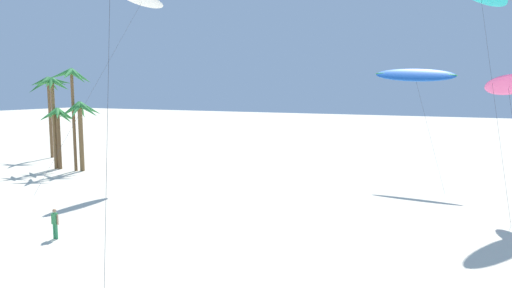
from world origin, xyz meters
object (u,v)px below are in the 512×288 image
(flying_kite_5, at_px, (142,0))
(person_near_right, at_px, (55,222))
(palm_tree_1, at_px, (52,93))
(palm_tree_4, at_px, (72,85))
(palm_tree_0, at_px, (49,89))
(flying_kite_3, at_px, (415,75))
(palm_tree_2, at_px, (58,119))
(palm_tree_3, at_px, (80,116))
(flying_kite_1, at_px, (508,85))

(flying_kite_5, xyz_separation_m, person_near_right, (6.29, -15.33, -14.87))
(palm_tree_1, distance_m, palm_tree_4, 2.91)
(palm_tree_0, height_order, person_near_right, palm_tree_0)
(palm_tree_0, relative_size, flying_kite_3, 0.95)
(palm_tree_2, xyz_separation_m, flying_kite_3, (33.26, 7.98, 4.23))
(palm_tree_3, relative_size, flying_kite_1, 0.58)
(palm_tree_2, height_order, flying_kite_5, flying_kite_5)
(palm_tree_4, xyz_separation_m, flying_kite_5, (9.36, -0.40, 7.24))
(palm_tree_1, xyz_separation_m, flying_kite_3, (33.73, 8.10, 1.53))
(palm_tree_4, height_order, flying_kite_3, palm_tree_4)
(palm_tree_0, relative_size, flying_kite_5, 0.58)
(palm_tree_4, relative_size, flying_kite_3, 1.01)
(palm_tree_3, height_order, flying_kite_5, flying_kite_5)
(palm_tree_3, bearing_deg, flying_kite_1, -0.78)
(flying_kite_3, bearing_deg, palm_tree_1, -166.49)
(flying_kite_1, bearing_deg, flying_kite_3, 128.61)
(palm_tree_1, distance_m, palm_tree_2, 2.74)
(flying_kite_1, distance_m, flying_kite_3, 10.64)
(palm_tree_4, bearing_deg, palm_tree_0, 151.18)
(palm_tree_4, xyz_separation_m, flying_kite_1, (37.54, -0.18, -0.15))
(palm_tree_3, relative_size, palm_tree_4, 0.68)
(palm_tree_0, relative_size, palm_tree_3, 1.38)
(flying_kite_5, bearing_deg, flying_kite_1, 0.44)
(palm_tree_3, xyz_separation_m, flying_kite_3, (30.39, 7.78, 3.83))
(flying_kite_3, height_order, flying_kite_5, flying_kite_5)
(palm_tree_3, height_order, flying_kite_1, flying_kite_1)
(palm_tree_3, height_order, flying_kite_3, flying_kite_3)
(flying_kite_5, height_order, person_near_right, flying_kite_5)
(palm_tree_3, distance_m, flying_kite_1, 37.13)
(person_near_right, bearing_deg, palm_tree_1, 139.54)
(palm_tree_1, bearing_deg, palm_tree_0, 142.19)
(palm_tree_4, relative_size, flying_kite_5, 0.62)
(flying_kite_5, distance_m, person_near_right, 22.26)
(palm_tree_2, bearing_deg, palm_tree_4, -2.88)
(flying_kite_1, distance_m, person_near_right, 27.88)
(palm_tree_1, relative_size, palm_tree_2, 1.49)
(palm_tree_2, height_order, palm_tree_3, palm_tree_3)
(palm_tree_2, relative_size, flying_kite_1, 0.53)
(flying_kite_3, bearing_deg, flying_kite_5, -158.49)
(palm_tree_4, distance_m, flying_kite_1, 37.54)
(palm_tree_4, bearing_deg, flying_kite_1, -0.28)
(palm_tree_3, bearing_deg, palm_tree_4, -148.70)
(palm_tree_2, bearing_deg, flying_kite_3, 13.50)
(palm_tree_3, distance_m, flying_kite_5, 13.59)
(palm_tree_2, bearing_deg, palm_tree_0, 144.62)
(flying_kite_3, bearing_deg, palm_tree_2, -166.50)
(palm_tree_0, bearing_deg, flying_kite_5, -16.72)
(palm_tree_0, height_order, flying_kite_5, flying_kite_5)
(palm_tree_2, xyz_separation_m, flying_kite_1, (39.87, -0.30, 3.32))
(palm_tree_0, distance_m, person_near_right, 33.66)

